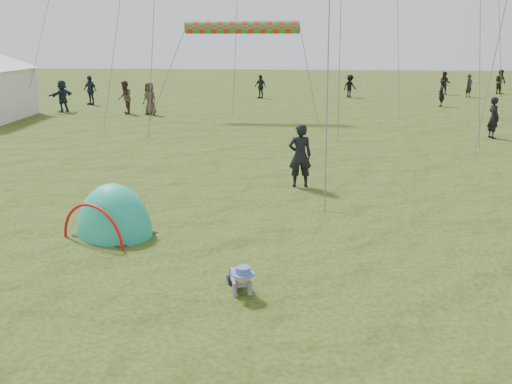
# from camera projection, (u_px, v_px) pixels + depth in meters

# --- Properties ---
(ground) EXTENTS (140.00, 140.00, 0.00)m
(ground) POSITION_uv_depth(u_px,v_px,m) (190.00, 278.00, 9.67)
(ground) COLOR #1B360B
(crawling_toddler) EXTENTS (0.68, 0.80, 0.52)m
(crawling_toddler) POSITION_uv_depth(u_px,v_px,m) (240.00, 277.00, 9.09)
(crawling_toddler) COLOR black
(crawling_toddler) RESTS_ON ground
(popup_tent) EXTENTS (2.11, 1.96, 2.17)m
(popup_tent) POSITION_uv_depth(u_px,v_px,m) (115.00, 234.00, 11.86)
(popup_tent) COLOR teal
(popup_tent) RESTS_ON ground
(standing_adult) EXTENTS (0.70, 0.52, 1.74)m
(standing_adult) POSITION_uv_depth(u_px,v_px,m) (300.00, 156.00, 15.50)
(standing_adult) COLOR black
(standing_adult) RESTS_ON ground
(crowd_person_0) EXTENTS (0.69, 0.66, 1.60)m
(crowd_person_0) POSITION_uv_depth(u_px,v_px,m) (469.00, 86.00, 39.95)
(crowd_person_0) COLOR black
(crowd_person_0) RESTS_ON ground
(crowd_person_1) EXTENTS (0.94, 1.05, 1.79)m
(crowd_person_1) POSITION_uv_depth(u_px,v_px,m) (500.00, 82.00, 42.27)
(crowd_person_1) COLOR black
(crowd_person_1) RESTS_ON ground
(crowd_person_2) EXTENTS (0.99, 0.87, 1.61)m
(crowd_person_2) POSITION_uv_depth(u_px,v_px,m) (260.00, 87.00, 39.16)
(crowd_person_2) COLOR #1C272B
(crowd_person_2) RESTS_ON ground
(crowd_person_5) EXTENTS (1.13, 1.71, 1.77)m
(crowd_person_5) POSITION_uv_depth(u_px,v_px,m) (62.00, 96.00, 31.71)
(crowd_person_5) COLOR #202B3C
(crowd_person_5) RESTS_ON ground
(crowd_person_6) EXTENTS (0.43, 0.61, 1.59)m
(crowd_person_6) POSITION_uv_depth(u_px,v_px,m) (441.00, 93.00, 34.33)
(crowd_person_6) COLOR black
(crowd_person_6) RESTS_ON ground
(crowd_person_7) EXTENTS (0.92, 1.04, 1.79)m
(crowd_person_7) POSITION_uv_depth(u_px,v_px,m) (125.00, 98.00, 30.80)
(crowd_person_7) COLOR #46352D
(crowd_person_7) RESTS_ON ground
(crowd_person_8) EXTENTS (1.13, 0.86, 1.79)m
(crowd_person_8) POSITION_uv_depth(u_px,v_px,m) (90.00, 90.00, 35.28)
(crowd_person_8) COLOR #1E2631
(crowd_person_8) RESTS_ON ground
(crowd_person_9) EXTENTS (1.17, 1.04, 1.58)m
(crowd_person_9) POSITION_uv_depth(u_px,v_px,m) (350.00, 86.00, 39.74)
(crowd_person_9) COLOR black
(crowd_person_9) RESTS_ON ground
(crowd_person_10) EXTENTS (1.01, 0.89, 1.74)m
(crowd_person_10) POSITION_uv_depth(u_px,v_px,m) (150.00, 98.00, 30.56)
(crowd_person_10) COLOR #42362A
(crowd_person_10) RESTS_ON ground
(crowd_person_12) EXTENTS (0.54, 0.70, 1.69)m
(crowd_person_12) POSITION_uv_depth(u_px,v_px,m) (494.00, 118.00, 23.23)
(crowd_person_12) COLOR black
(crowd_person_12) RESTS_ON ground
(crowd_person_13) EXTENTS (0.99, 0.89, 1.67)m
(crowd_person_13) POSITION_uv_depth(u_px,v_px,m) (445.00, 83.00, 41.83)
(crowd_person_13) COLOR black
(crowd_person_13) RESTS_ON ground
(rainbow_tube_kite) EXTENTS (5.78, 0.64, 0.64)m
(rainbow_tube_kite) POSITION_uv_depth(u_px,v_px,m) (242.00, 27.00, 28.56)
(rainbow_tube_kite) COLOR red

